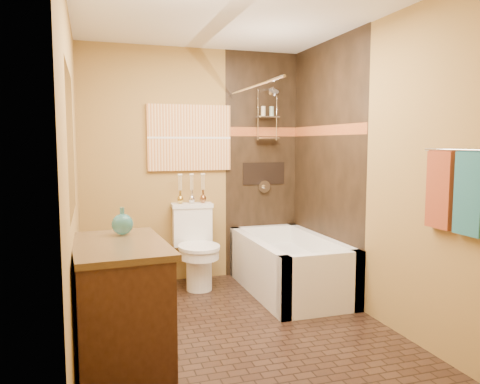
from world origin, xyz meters
name	(u,v)px	position (x,y,z in m)	size (l,w,h in m)	color
floor	(235,328)	(0.00, 0.00, 0.00)	(3.00, 3.00, 0.00)	black
wall_left	(72,178)	(-1.20, 0.00, 1.25)	(0.02, 3.00, 2.50)	olive
wall_right	(368,172)	(1.20, 0.00, 1.25)	(0.02, 3.00, 2.50)	olive
wall_back	(194,166)	(0.00, 1.50, 1.25)	(2.40, 0.02, 2.50)	olive
wall_front	(328,194)	(0.00, -1.50, 1.25)	(2.40, 0.02, 2.50)	olive
ceiling	(235,9)	(0.00, 0.00, 2.50)	(3.00, 3.00, 0.00)	silver
alcove_tile_back	(262,165)	(0.78, 1.49, 1.25)	(0.85, 0.01, 2.50)	black
alcove_tile_right	(325,167)	(1.19, 0.75, 1.25)	(0.01, 1.50, 2.50)	black
mosaic_band_back	(262,132)	(0.78, 1.48, 1.62)	(0.85, 0.01, 0.10)	maroon
mosaic_band_right	(325,130)	(1.18, 0.75, 1.62)	(0.01, 1.50, 0.10)	maroon
alcove_niche	(264,173)	(0.80, 1.48, 1.15)	(0.50, 0.01, 0.25)	black
shower_fixtures	(267,127)	(0.80, 1.38, 1.67)	(0.24, 0.33, 1.16)	silver
curtain_rod	(252,87)	(0.40, 0.75, 2.02)	(0.03, 0.03, 1.55)	silver
towel_bar	(455,150)	(1.15, -1.05, 1.45)	(0.02, 0.02, 0.55)	silver
towel_teal	(470,194)	(1.16, -1.18, 1.18)	(0.05, 0.22, 0.52)	#1D5863
towel_rust	(440,190)	(1.16, -0.92, 1.18)	(0.05, 0.22, 0.52)	maroon
sunset_painting	(190,138)	(-0.06, 1.48, 1.55)	(0.90, 0.04, 0.70)	orange
vanity_mirror	(71,142)	(-1.19, -0.40, 1.50)	(0.01, 1.00, 0.90)	white
bathtub	(289,270)	(0.80, 0.75, 0.22)	(0.80, 1.50, 0.55)	white
toilet	(196,246)	(-0.06, 1.20, 0.43)	(0.44, 0.65, 0.85)	white
vanity	(119,306)	(-0.92, -0.40, 0.43)	(0.65, 1.00, 0.85)	black
teal_bottle	(122,221)	(-0.87, -0.15, 0.95)	(0.15, 0.15, 0.24)	#246E6B
bud_vases	(192,188)	(-0.06, 1.39, 1.02)	(0.31, 0.07, 0.31)	gold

